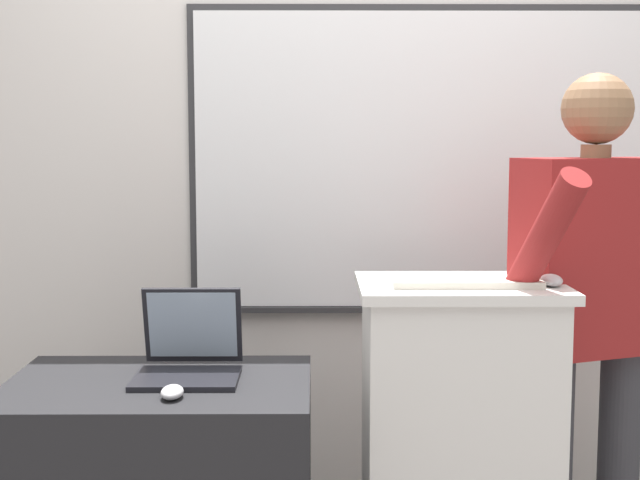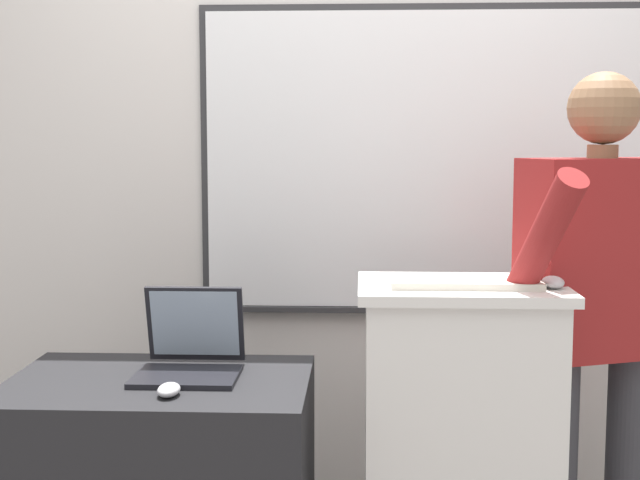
{
  "view_description": "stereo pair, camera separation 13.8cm",
  "coord_description": "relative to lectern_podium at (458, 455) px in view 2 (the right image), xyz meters",
  "views": [
    {
      "loc": [
        -0.1,
        -2.02,
        1.44
      ],
      "look_at": [
        -0.09,
        0.54,
        1.15
      ],
      "focal_mm": 50.0,
      "sensor_mm": 36.0,
      "label": 1
    },
    {
      "loc": [
        0.03,
        -2.01,
        1.44
      ],
      "look_at": [
        -0.09,
        0.54,
        1.15
      ],
      "focal_mm": 50.0,
      "sensor_mm": 36.0,
      "label": 2
    }
  ],
  "objects": [
    {
      "name": "computer_mouse_by_laptop",
      "position": [
        -0.8,
        -0.24,
        0.25
      ],
      "size": [
        0.06,
        0.1,
        0.03
      ],
      "color": "#BCBCC1",
      "rests_on": "side_desk"
    },
    {
      "name": "wireless_keyboard",
      "position": [
        0.01,
        -0.06,
        0.52
      ],
      "size": [
        0.42,
        0.15,
        0.02
      ],
      "color": "beige",
      "rests_on": "lectern_podium"
    },
    {
      "name": "person_presenter",
      "position": [
        0.42,
        0.12,
        0.44
      ],
      "size": [
        0.63,
        0.65,
        1.64
      ],
      "rotation": [
        0.0,
        0.0,
        0.35
      ],
      "color": "#333338",
      "rests_on": "ground_plane"
    },
    {
      "name": "lectern_podium",
      "position": [
        0.0,
        0.0,
        0.0
      ],
      "size": [
        0.59,
        0.45,
        1.03
      ],
      "color": "silver",
      "rests_on": "ground_plane"
    },
    {
      "name": "laptop",
      "position": [
        -0.79,
        0.0,
        0.31
      ],
      "size": [
        0.3,
        0.3,
        0.25
      ],
      "color": "black",
      "rests_on": "side_desk"
    },
    {
      "name": "back_wall",
      "position": [
        -0.3,
        0.85,
        0.82
      ],
      "size": [
        6.4,
        0.17,
        2.67
      ],
      "color": "silver",
      "rests_on": "ground_plane"
    },
    {
      "name": "computer_mouse_by_keyboard",
      "position": [
        0.25,
        -0.07,
        0.53
      ],
      "size": [
        0.06,
        0.1,
        0.03
      ],
      "color": "#BCBCC1",
      "rests_on": "lectern_podium"
    }
  ]
}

